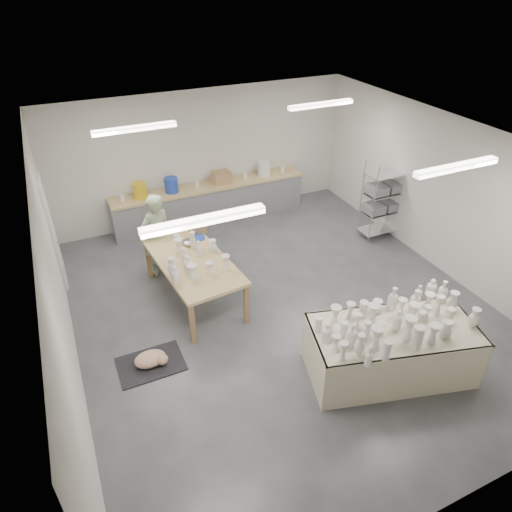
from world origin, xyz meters
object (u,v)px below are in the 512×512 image
red_stool (157,255)px  work_table (193,258)px  drying_table (391,347)px  potter (157,236)px

red_stool → work_table: bearing=-73.2°
work_table → red_stool: (-0.39, 1.28, -0.60)m
work_table → drying_table: bearing=-60.8°
drying_table → potter: potter is taller
work_table → red_stool: bearing=101.3°
drying_table → red_stool: bearing=134.9°
potter → red_stool: 0.66m
work_table → potter: size_ratio=1.37×
drying_table → potter: 4.71m
drying_table → work_table: 3.65m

